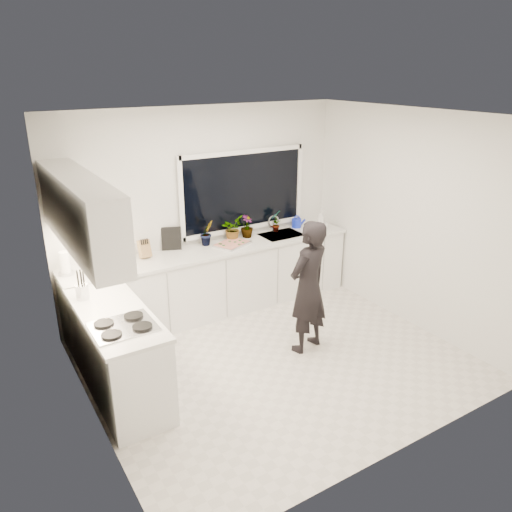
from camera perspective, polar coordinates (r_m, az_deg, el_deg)
floor at (r=5.83m, az=2.28°, el=-11.90°), size 4.00×3.50×0.02m
wall_back at (r=6.67m, az=-6.04°, el=5.18°), size 4.00×0.02×2.70m
wall_left at (r=4.49m, az=-19.34°, el=-3.94°), size 0.02×3.50×2.70m
wall_right at (r=6.51m, az=17.34°, el=3.93°), size 0.02×3.50×2.70m
ceiling at (r=4.92m, az=2.75°, el=15.81°), size 4.00×3.50×0.02m
window at (r=6.87m, az=-1.44°, el=7.46°), size 1.80×0.02×1.00m
base_cabinets_back at (r=6.72m, az=-4.59°, el=-2.92°), size 3.92×0.58×0.88m
base_cabinets_left at (r=5.27m, az=-15.42°, el=-10.80°), size 0.58×1.60×0.88m
countertop_back at (r=6.54m, az=-4.66°, el=0.75°), size 3.94×0.62×0.04m
countertop_left at (r=5.05m, az=-15.92°, el=-6.35°), size 0.62×1.60×0.04m
upper_cabinets at (r=5.01m, az=-19.46°, el=4.72°), size 0.34×2.10×0.70m
sink at (r=7.06m, az=2.89°, el=2.09°), size 0.58×0.42×0.14m
faucet at (r=7.17m, az=2.01°, el=3.74°), size 0.03×0.03×0.22m
stovetop at (r=4.73m, az=-14.96°, el=-7.72°), size 0.56×0.48×0.03m
person at (r=5.72m, az=5.99°, el=-3.55°), size 0.65×0.51×1.58m
pizza_tray at (r=6.61m, az=-2.77°, el=1.35°), size 0.54×0.48×0.03m
pizza at (r=6.61m, az=-2.77°, el=1.49°), size 0.49×0.43×0.01m
watering_can at (r=7.36m, az=4.65°, el=3.77°), size 0.18×0.18×0.13m
paper_towel_roll at (r=6.04m, az=-20.98°, el=-0.84°), size 0.14×0.14×0.26m
knife_block at (r=6.30m, az=-12.63°, el=0.75°), size 0.14×0.11×0.22m
utensil_crock at (r=5.37m, az=-19.25°, el=-3.87°), size 0.15×0.15×0.16m
picture_frame_large at (r=6.22m, az=-18.34°, el=0.22°), size 0.22×0.08×0.28m
picture_frame_small at (r=6.50m, az=-9.66°, el=1.99°), size 0.24×0.11×0.30m
herb_plants at (r=6.80m, az=-2.32°, el=3.24°), size 1.30×0.39×0.33m
soap_bottles at (r=7.24m, az=7.50°, el=3.98°), size 0.22×0.16×0.31m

